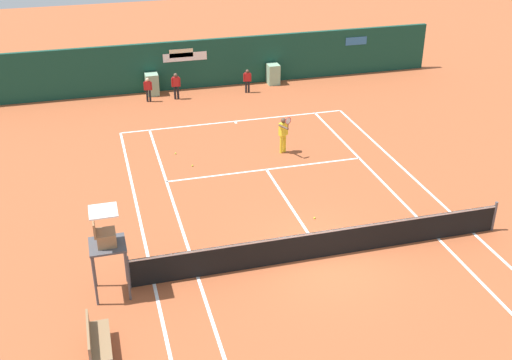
{
  "coord_description": "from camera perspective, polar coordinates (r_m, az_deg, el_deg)",
  "views": [
    {
      "loc": [
        -6.48,
        -15.55,
        11.31
      ],
      "look_at": [
        -1.06,
        4.13,
        0.8
      ],
      "focal_mm": 44.96,
      "sensor_mm": 36.0,
      "label": 1
    }
  ],
  "objects": [
    {
      "name": "ground_plane",
      "position": [
        20.73,
        5.46,
        -5.95
      ],
      "size": [
        80.0,
        80.0,
        0.01
      ],
      "color": "#A8512D"
    },
    {
      "name": "tennis_ball_mid_court",
      "position": [
        25.89,
        -5.68,
        1.28
      ],
      "size": [
        0.07,
        0.07,
        0.07
      ],
      "primitive_type": "sphere",
      "color": "#CCE033",
      "rests_on": "ground_plane"
    },
    {
      "name": "player_bench",
      "position": [
        16.87,
        -14.03,
        -13.55
      ],
      "size": [
        0.54,
        1.57,
        0.88
      ],
      "rotation": [
        0.0,
        0.0,
        -1.57
      ],
      "color": "#38383D",
      "rests_on": "ground_plane"
    },
    {
      "name": "tennis_ball_near_service_line",
      "position": [
        27.03,
        -7.17,
        2.36
      ],
      "size": [
        0.07,
        0.07,
        0.07
      ],
      "primitive_type": "sphere",
      "color": "#CCE033",
      "rests_on": "ground_plane"
    },
    {
      "name": "sponsor_back_wall",
      "position": [
        34.65,
        -4.03,
        10.28
      ],
      "size": [
        25.0,
        1.02,
        2.56
      ],
      "color": "#144233",
      "rests_on": "ground_plane"
    },
    {
      "name": "ball_kid_centre_post",
      "position": [
        33.01,
        -7.13,
        8.44
      ],
      "size": [
        0.46,
        0.19,
        1.37
      ],
      "rotation": [
        0.0,
        0.0,
        3.08
      ],
      "color": "black",
      "rests_on": "ground_plane"
    },
    {
      "name": "tennis_ball_by_sideline",
      "position": [
        22.22,
        5.23,
        -3.38
      ],
      "size": [
        0.07,
        0.07,
        0.07
      ],
      "primitive_type": "sphere",
      "color": "#CCE033",
      "rests_on": "ground_plane"
    },
    {
      "name": "player_on_baseline",
      "position": [
        26.63,
        2.46,
        4.27
      ],
      "size": [
        0.48,
        0.81,
        1.8
      ],
      "rotation": [
        0.0,
        0.0,
        3.56
      ],
      "color": "yellow",
      "rests_on": "ground_plane"
    },
    {
      "name": "tennis_net",
      "position": [
        20.01,
        6.1,
        -5.59
      ],
      "size": [
        12.1,
        0.1,
        1.07
      ],
      "color": "#4C4C51",
      "rests_on": "ground_plane"
    },
    {
      "name": "ball_kid_left_post",
      "position": [
        32.88,
        -9.59,
        8.07
      ],
      "size": [
        0.41,
        0.21,
        1.25
      ],
      "rotation": [
        0.0,
        0.0,
        2.94
      ],
      "color": "black",
      "rests_on": "ground_plane"
    },
    {
      "name": "ball_kid_right_post",
      "position": [
        33.73,
        -0.78,
        8.94
      ],
      "size": [
        0.41,
        0.2,
        1.25
      ],
      "rotation": [
        0.0,
        0.0,
        2.99
      ],
      "color": "black",
      "rests_on": "ground_plane"
    },
    {
      "name": "umpire_chair",
      "position": [
        18.16,
        -13.18,
        -5.29
      ],
      "size": [
        1.0,
        1.0,
        2.73
      ],
      "rotation": [
        0.0,
        0.0,
        -1.57
      ],
      "color": "#47474C",
      "rests_on": "ground_plane"
    }
  ]
}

